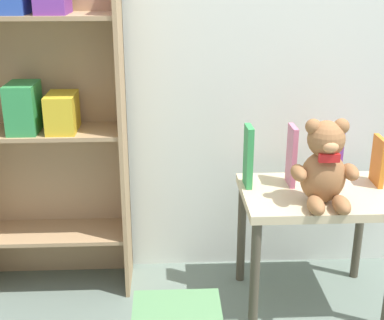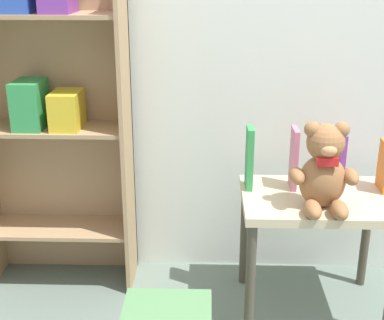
% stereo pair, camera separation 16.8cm
% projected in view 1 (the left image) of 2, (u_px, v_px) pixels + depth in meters
% --- Properties ---
extents(wall_back, '(4.80, 0.06, 2.50)m').
position_uv_depth(wall_back, '(273.00, 11.00, 2.37)').
color(wall_back, silver).
rests_on(wall_back, ground_plane).
extents(bookshelf_side, '(0.68, 0.27, 1.52)m').
position_uv_depth(bookshelf_side, '(45.00, 106.00, 2.31)').
color(bookshelf_side, tan).
rests_on(bookshelf_side, ground_plane).
extents(display_table, '(0.62, 0.45, 0.54)m').
position_uv_depth(display_table, '(315.00, 210.00, 2.28)').
color(display_table, beige).
rests_on(display_table, ground_plane).
extents(teddy_bear, '(0.27, 0.24, 0.35)m').
position_uv_depth(teddy_bear, '(325.00, 166.00, 2.09)').
color(teddy_bear, '#99663D').
rests_on(teddy_bear, display_table).
extents(book_standing_green, '(0.03, 0.10, 0.27)m').
position_uv_depth(book_standing_green, '(248.00, 156.00, 2.27)').
color(book_standing_green, '#33934C').
rests_on(book_standing_green, display_table).
extents(book_standing_pink, '(0.02, 0.11, 0.26)m').
position_uv_depth(book_standing_pink, '(292.00, 156.00, 2.29)').
color(book_standing_pink, '#D17093').
rests_on(book_standing_pink, display_table).
extents(book_standing_purple, '(0.03, 0.15, 0.25)m').
position_uv_depth(book_standing_purple, '(334.00, 156.00, 2.30)').
color(book_standing_purple, purple).
rests_on(book_standing_purple, display_table).
extents(book_standing_orange, '(0.02, 0.13, 0.21)m').
position_uv_depth(book_standing_orange, '(378.00, 161.00, 2.30)').
color(book_standing_orange, orange).
rests_on(book_standing_orange, display_table).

